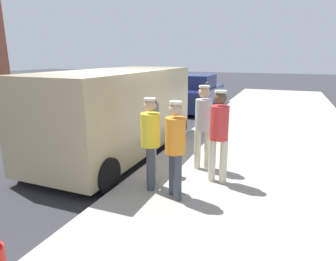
% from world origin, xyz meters
% --- Properties ---
extents(ground_plane, '(80.00, 80.00, 0.00)m').
position_xyz_m(ground_plane, '(0.00, 0.00, 0.00)').
color(ground_plane, '#2D2D33').
extents(sidewalk_slab, '(5.00, 32.00, 0.15)m').
position_xyz_m(sidewalk_slab, '(3.50, 0.00, 0.07)').
color(sidewalk_slab, '#9E998E').
rests_on(sidewalk_slab, ground).
extents(parking_meter_near, '(0.14, 0.18, 1.52)m').
position_xyz_m(parking_meter_near, '(1.35, -0.78, 1.18)').
color(parking_meter_near, gray).
rests_on(parking_meter_near, sidewalk_slab).
extents(parking_meter_far, '(0.14, 0.18, 1.52)m').
position_xyz_m(parking_meter_far, '(1.35, 3.42, 1.18)').
color(parking_meter_far, gray).
rests_on(parking_meter_far, sidewalk_slab).
extents(pedestrian_in_red, '(0.36, 0.34, 1.75)m').
position_xyz_m(pedestrian_in_red, '(2.68, -0.83, 1.16)').
color(pedestrian_in_red, beige).
rests_on(pedestrian_in_red, sidewalk_slab).
extents(pedestrian_in_gray, '(0.34, 0.34, 1.76)m').
position_xyz_m(pedestrian_in_gray, '(2.23, -0.26, 1.17)').
color(pedestrian_in_gray, beige).
rests_on(pedestrian_in_gray, sidewalk_slab).
extents(pedestrian_in_yellow, '(0.34, 0.35, 1.64)m').
position_xyz_m(pedestrian_in_yellow, '(1.61, -1.52, 1.09)').
color(pedestrian_in_yellow, '#383D47').
rests_on(pedestrian_in_yellow, sidewalk_slab).
extents(pedestrian_in_orange, '(0.34, 0.34, 1.65)m').
position_xyz_m(pedestrian_in_orange, '(2.16, -1.72, 1.09)').
color(pedestrian_in_orange, '#383D47').
rests_on(pedestrian_in_orange, sidewalk_slab).
extents(parked_van, '(2.12, 5.20, 2.15)m').
position_xyz_m(parked_van, '(-0.15, 0.31, 1.15)').
color(parked_van, tan).
rests_on(parked_van, ground).
extents(parked_sedan_ahead, '(2.01, 4.43, 1.65)m').
position_xyz_m(parked_sedan_ahead, '(-0.17, 7.25, 0.75)').
color(parked_sedan_ahead, navy).
rests_on(parked_sedan_ahead, ground).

